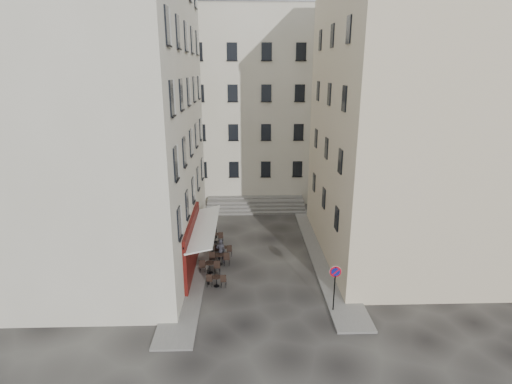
{
  "coord_description": "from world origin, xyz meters",
  "views": [
    {
      "loc": [
        -1.02,
        -22.62,
        12.52
      ],
      "look_at": [
        -0.22,
        4.0,
        4.33
      ],
      "focal_mm": 28.0,
      "sensor_mm": 36.0,
      "label": 1
    }
  ],
  "objects_px": {
    "no_parking_sign": "(335,280)",
    "bistro_table_a": "(217,280)",
    "pedestrian": "(221,251)",
    "bistro_table_b": "(210,266)"
  },
  "relations": [
    {
      "from": "bistro_table_a",
      "to": "bistro_table_b",
      "type": "distance_m",
      "value": 1.74
    },
    {
      "from": "no_parking_sign",
      "to": "bistro_table_a",
      "type": "xyz_separation_m",
      "value": [
        -6.45,
        2.8,
        -1.49
      ]
    },
    {
      "from": "no_parking_sign",
      "to": "pedestrian",
      "type": "xyz_separation_m",
      "value": [
        -6.35,
        5.9,
        -1.05
      ]
    },
    {
      "from": "no_parking_sign",
      "to": "bistro_table_b",
      "type": "xyz_separation_m",
      "value": [
        -6.98,
        4.47,
        -1.44
      ]
    },
    {
      "from": "bistro_table_a",
      "to": "pedestrian",
      "type": "relative_size",
      "value": 0.69
    },
    {
      "from": "no_parking_sign",
      "to": "pedestrian",
      "type": "bearing_deg",
      "value": 139.71
    },
    {
      "from": "bistro_table_a",
      "to": "bistro_table_b",
      "type": "height_order",
      "value": "bistro_table_b"
    },
    {
      "from": "no_parking_sign",
      "to": "bistro_table_a",
      "type": "bearing_deg",
      "value": 159.07
    },
    {
      "from": "no_parking_sign",
      "to": "pedestrian",
      "type": "distance_m",
      "value": 8.73
    },
    {
      "from": "bistro_table_b",
      "to": "pedestrian",
      "type": "height_order",
      "value": "pedestrian"
    }
  ]
}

